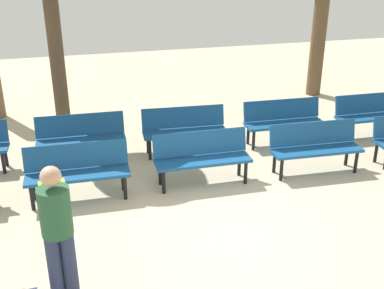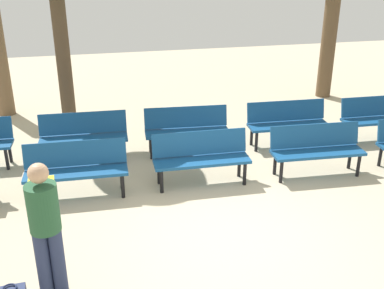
% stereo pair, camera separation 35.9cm
% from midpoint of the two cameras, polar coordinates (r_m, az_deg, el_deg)
% --- Properties ---
extents(ground_plane, '(24.83, 24.83, 0.00)m').
position_cam_midpoint_polar(ground_plane, '(6.69, 3.07, -10.80)').
color(ground_plane, '#BCAD8E').
extents(bench_r0_c1, '(1.62, 0.53, 0.87)m').
position_cam_midpoint_polar(bench_r0_c1, '(7.60, -15.06, -2.86)').
color(bench_r0_c1, navy).
rests_on(bench_r0_c1, ground_plane).
extents(bench_r0_c2, '(1.61, 0.52, 0.87)m').
position_cam_midpoint_polar(bench_r0_c2, '(7.81, -0.11, -1.27)').
color(bench_r0_c2, navy).
rests_on(bench_r0_c2, ground_plane).
extents(bench_r0_c3, '(1.62, 0.57, 0.87)m').
position_cam_midpoint_polar(bench_r0_c3, '(8.44, 13.52, -0.03)').
color(bench_r0_c3, navy).
rests_on(bench_r0_c3, ground_plane).
extents(bench_r1_c1, '(1.62, 0.55, 0.87)m').
position_cam_midpoint_polar(bench_r1_c1, '(8.88, -14.46, 1.03)').
color(bench_r1_c1, navy).
rests_on(bench_r1_c1, ground_plane).
extents(bench_r1_c2, '(1.63, 0.60, 0.87)m').
position_cam_midpoint_polar(bench_r1_c2, '(9.00, -2.08, 2.07)').
color(bench_r1_c2, navy).
rests_on(bench_r1_c2, ground_plane).
extents(bench_r1_c3, '(1.62, 0.56, 0.87)m').
position_cam_midpoint_polar(bench_r1_c3, '(9.57, 9.97, 3.04)').
color(bench_r1_c3, navy).
rests_on(bench_r1_c3, ground_plane).
extents(bench_r1_c4, '(1.61, 0.52, 0.87)m').
position_cam_midpoint_polar(bench_r1_c4, '(10.45, 20.12, 3.66)').
color(bench_r1_c4, navy).
rests_on(bench_r1_c4, ground_plane).
extents(visitor_with_backpack, '(0.36, 0.54, 1.65)m').
position_cam_midpoint_polar(visitor_with_backpack, '(5.40, -17.93, -9.29)').
color(visitor_with_backpack, navy).
rests_on(visitor_with_backpack, ground_plane).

